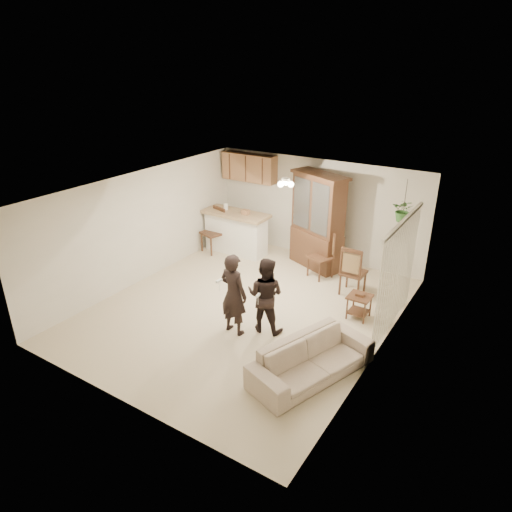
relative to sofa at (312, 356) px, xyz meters
The scene contains 23 objects.
floor 2.41m from the sofa, 149.90° to the left, with size 6.50×6.50×0.00m, color #BFAA90.
ceiling 3.20m from the sofa, 149.90° to the left, with size 5.50×6.50×0.02m, color white.
wall_back 4.98m from the sofa, 114.87° to the left, with size 5.50×0.02×2.50m, color beige.
wall_front 3.04m from the sofa, 135.06° to the right, with size 5.50×0.02×2.50m, color beige.
wall_left 5.03m from the sofa, 166.06° to the left, with size 0.02×6.50×2.50m, color beige.
wall_right 1.64m from the sofa, 59.98° to the left, with size 0.02×6.50×2.50m, color beige.
breakfast_bar 5.28m from the sofa, 137.81° to the left, with size 1.60×0.55×1.00m, color white.
bar_top 5.32m from the sofa, 137.81° to the left, with size 1.75×0.70×0.08m, color tan.
upper_cabinets 6.07m from the sofa, 132.88° to the left, with size 1.50×0.34×0.70m, color #91613F.
vertical_blinds 2.31m from the sofa, 72.75° to the left, with size 0.06×2.30×2.10m, color white, non-canonical shape.
ceiling_fixture 3.65m from the sofa, 127.84° to the left, with size 0.36×0.36×0.20m, color #FFE5BF, non-canonical shape.
hanging_plant 3.90m from the sofa, 86.18° to the left, with size 0.43×0.37×0.48m, color #2A6327.
plant_cord 4.03m from the sofa, 86.18° to the left, with size 0.01×0.01×0.65m, color black.
sofa is the anchor object (origin of this frame).
adult 1.90m from the sofa, 167.63° to the left, with size 0.66×0.43×1.80m, color black.
child 1.57m from the sofa, 150.24° to the left, with size 0.66×0.51×1.35m, color black.
china_hutch 4.34m from the sofa, 114.69° to the left, with size 1.56×1.07×2.30m.
side_table 2.11m from the sofa, 90.04° to the left, with size 0.44×0.44×0.53m.
chair_bar 5.50m from the sofa, 143.87° to the left, with size 0.65×0.65×1.18m.
chair_hutch_left 3.66m from the sofa, 112.89° to the left, with size 0.63×0.63×1.09m.
chair_hutch_right 3.04m from the sofa, 99.16° to the left, with size 0.49×0.49×1.11m.
controller_adult 2.00m from the sofa, behind, with size 0.04×0.14×0.04m, color white.
controller_child 1.45m from the sofa, 161.56° to the left, with size 0.04×0.13×0.04m, color white.
Camera 1 is at (4.52, -6.72, 4.74)m, focal length 32.00 mm.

